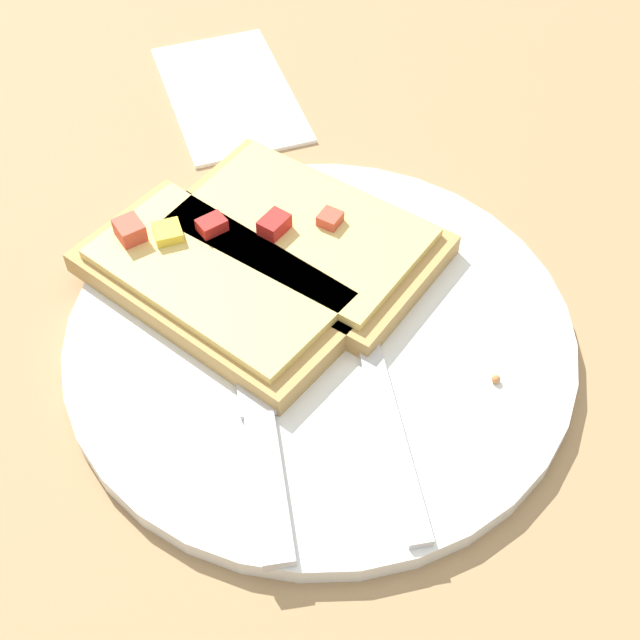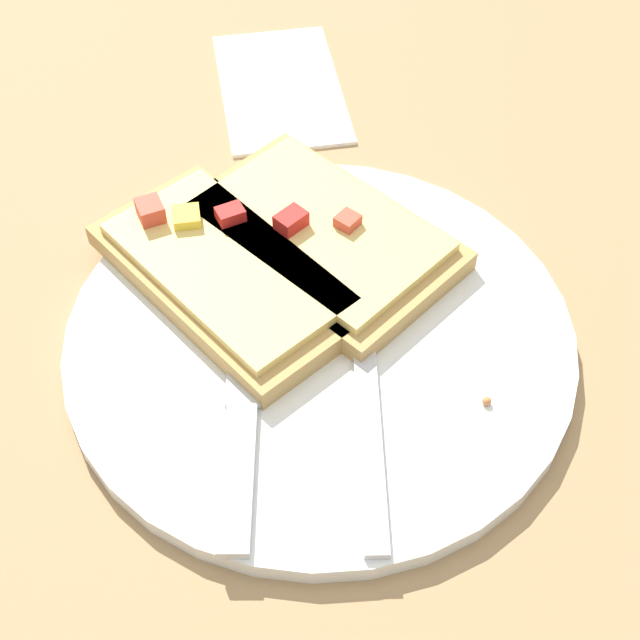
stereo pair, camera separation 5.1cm
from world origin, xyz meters
name	(u,v)px [view 1 (the left image)]	position (x,y,z in m)	size (l,w,h in m)	color
ground_plane	(320,344)	(0.00, 0.00, 0.00)	(4.00, 4.00, 0.00)	#9E7A51
plate	(320,338)	(0.00, 0.00, 0.01)	(0.29, 0.29, 0.01)	white
fork	(367,342)	(0.02, 0.02, 0.01)	(0.23, 0.05, 0.01)	silver
knife	(257,402)	(0.04, -0.05, 0.01)	(0.23, 0.06, 0.01)	silver
pizza_slice_main	(302,237)	(-0.07, 0.01, 0.02)	(0.19, 0.18, 0.03)	tan
pizza_slice_corner	(216,282)	(-0.05, -0.05, 0.02)	(0.19, 0.17, 0.03)	tan
crumb_scatter	(379,313)	(0.00, 0.04, 0.01)	(0.11, 0.08, 0.01)	#C97D47
napkin	(230,92)	(-0.25, 0.01, 0.00)	(0.15, 0.09, 0.01)	white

